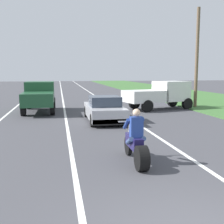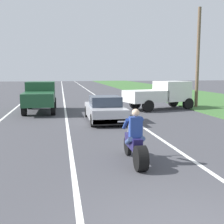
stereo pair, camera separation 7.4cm
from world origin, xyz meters
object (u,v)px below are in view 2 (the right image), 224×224
(sports_car_silver, at_px, (105,110))
(pickup_truck_left_lane_dark_green, at_px, (40,95))
(motorcycle_with_rider, at_px, (135,144))
(pickup_truck_right_shoulder_white, at_px, (161,94))

(sports_car_silver, relative_size, pickup_truck_left_lane_dark_green, 0.90)
(motorcycle_with_rider, relative_size, pickup_truck_right_shoulder_white, 0.43)
(pickup_truck_left_lane_dark_green, bearing_deg, sports_car_silver, -50.22)
(sports_car_silver, height_order, pickup_truck_right_shoulder_white, pickup_truck_right_shoulder_white)
(sports_car_silver, relative_size, pickup_truck_right_shoulder_white, 0.84)
(motorcycle_with_rider, distance_m, pickup_truck_left_lane_dark_green, 12.40)
(pickup_truck_left_lane_dark_green, distance_m, pickup_truck_right_shoulder_white, 8.39)
(motorcycle_with_rider, height_order, pickup_truck_right_shoulder_white, pickup_truck_right_shoulder_white)
(motorcycle_with_rider, bearing_deg, pickup_truck_left_lane_dark_green, 106.11)
(motorcycle_with_rider, bearing_deg, pickup_truck_right_shoulder_white, 67.26)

